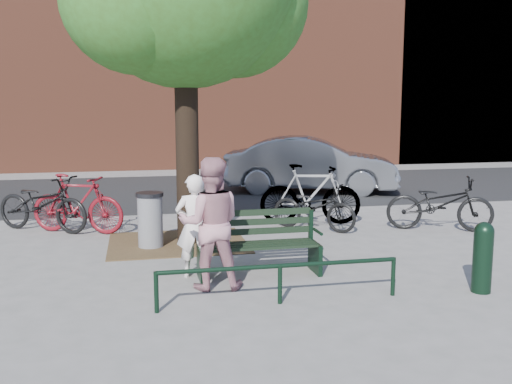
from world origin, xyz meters
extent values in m
plane|color=gray|center=(0.00, 0.00, 0.00)|extent=(90.00, 90.00, 0.00)
cube|color=brown|center=(-1.00, 2.20, 0.01)|extent=(2.40, 2.00, 0.02)
cube|color=black|center=(0.00, 8.50, 0.01)|extent=(40.00, 7.00, 0.01)
cube|color=brown|center=(0.00, 16.00, 6.00)|extent=(45.00, 4.00, 12.00)
cube|color=brown|center=(14.00, 16.00, 7.00)|extent=(10.00, 4.00, 14.00)
cube|color=black|center=(-0.84, 0.00, 0.23)|extent=(0.06, 0.52, 0.45)
cube|color=black|center=(-0.84, 0.23, 0.67)|extent=(0.06, 0.06, 0.44)
cylinder|color=black|center=(-0.84, -0.10, 0.63)|extent=(0.04, 0.36, 0.04)
cube|color=black|center=(0.84, 0.00, 0.23)|extent=(0.06, 0.52, 0.45)
cube|color=black|center=(0.84, 0.23, 0.67)|extent=(0.06, 0.06, 0.44)
cylinder|color=black|center=(0.84, -0.10, 0.63)|extent=(0.04, 0.36, 0.04)
cube|color=black|center=(0.00, 0.00, 0.45)|extent=(1.64, 0.46, 0.04)
cube|color=black|center=(0.00, 0.23, 0.74)|extent=(1.64, 0.03, 0.47)
cylinder|color=black|center=(-1.50, -1.20, 0.25)|extent=(0.06, 0.06, 0.50)
cylinder|color=black|center=(0.00, -1.20, 0.25)|extent=(0.06, 0.06, 0.50)
cylinder|color=black|center=(1.50, -1.20, 0.25)|extent=(0.06, 0.06, 0.50)
cylinder|color=black|center=(0.00, -1.20, 0.48)|extent=(3.00, 0.06, 0.06)
cylinder|color=black|center=(-0.80, 2.20, 1.90)|extent=(0.40, 0.40, 3.80)
sphere|color=#30571B|center=(0.10, 2.50, 4.20)|extent=(2.60, 2.60, 2.60)
imported|color=white|center=(-0.90, 0.15, 0.74)|extent=(0.57, 0.41, 1.48)
imported|color=#B87F88|center=(-0.75, -0.40, 0.88)|extent=(0.93, 0.76, 1.76)
cylinder|color=black|center=(2.69, -1.32, 0.41)|extent=(0.25, 0.25, 0.81)
sphere|color=black|center=(2.69, -1.32, 0.81)|extent=(0.25, 0.25, 0.25)
cylinder|color=gray|center=(-1.47, 2.00, 0.45)|extent=(0.43, 0.43, 0.89)
cylinder|color=black|center=(-1.47, 2.00, 0.92)|extent=(0.47, 0.47, 0.06)
imported|color=black|center=(-3.48, 3.74, 0.54)|extent=(2.13, 1.72, 1.09)
imported|color=maroon|center=(-2.80, 3.43, 0.57)|extent=(1.95, 1.28, 1.14)
imported|color=black|center=(1.70, 2.75, 0.46)|extent=(1.71, 1.61, 0.92)
imported|color=gray|center=(1.80, 3.31, 0.62)|extent=(2.14, 1.04, 1.24)
imported|color=black|center=(4.09, 2.20, 0.53)|extent=(2.13, 1.46, 1.06)
imported|color=slate|center=(3.12, 7.47, 0.78)|extent=(5.02, 3.04, 1.56)
camera|label=1|loc=(-1.70, -7.74, 2.42)|focal=40.00mm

